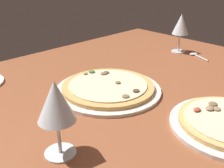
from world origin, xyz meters
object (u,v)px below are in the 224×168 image
Objects in this scene: pizza_main at (109,88)px; wine_glass_far at (56,104)px; wine_glass_near at (181,25)px; spoon at (196,55)px.

wine_glass_far is at bearing -152.42° from pizza_main.
wine_glass_near is at bearing 8.56° from pizza_main.
pizza_main is at bearing -171.44° from wine_glass_near.
pizza_main is at bearing 178.95° from spoon.
wine_glass_near is 1.54× the size of spoon.
pizza_main is at bearing 27.58° from wine_glass_far.
wine_glass_near is (51.60, 7.76, 11.00)cm from pizza_main.
wine_glass_far is 1.00× the size of wine_glass_near.
wine_glass_near reaches higher than spoon.
pizza_main reaches higher than spoon.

